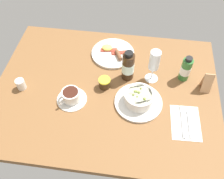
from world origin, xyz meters
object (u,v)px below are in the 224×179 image
Objects in this scene: breakfast_plate at (113,53)px; menu_card at (207,82)px; coffee_cup at (71,96)px; cutlery_setting at (186,122)px; sauce_bottle_green at (186,69)px; jam_jar at (105,83)px; creamer_jug at (21,84)px; wine_glass at (154,62)px; sauce_bottle_brown at (128,66)px; porridge_bowl at (139,99)px.

menu_card is at bearing -20.68° from breakfast_plate.
menu_card is at bearing 13.62° from coffee_cup.
breakfast_plate reaches higher than cutlery_setting.
menu_card reaches higher than breakfast_plate.
menu_card is (10.13, -5.76, -1.14)cm from sauce_bottle_green.
jam_jar is at bearing 35.35° from coffee_cup.
creamer_jug is at bearing -170.99° from jam_jar.
wine_glass is 12.97cm from sauce_bottle_brown.
coffee_cup reaches higher than creamer_jug.
breakfast_plate is at bearing 161.94° from sauce_bottle_green.
coffee_cup is 26.29cm from creamer_jug.
creamer_jug is 0.54× the size of menu_card.
sauce_bottle_brown reaches higher than jam_jar.
wine_glass reaches higher than creamer_jug.
creamer_jug is at bearing -164.40° from sauce_bottle_brown.
porridge_bowl reaches higher than creamer_jug.
porridge_bowl is 1.57× the size of coffee_cup.
cutlery_setting is at bearing -18.87° from porridge_bowl.
sauce_bottle_green is at bearing 41.08° from porridge_bowl.
jam_jar is 14.08cm from sauce_bottle_brown.
creamer_jug reaches higher than breakfast_plate.
porridge_bowl is 19.25cm from wine_glass.
menu_card is (26.07, -3.32, -6.62)cm from wine_glass.
sauce_bottle_brown is 38.48cm from menu_card.
cutlery_setting is 1.70× the size of menu_card.
creamer_jug is 0.32× the size of wine_glass.
menu_card is (63.17, 15.31, 2.67)cm from coffee_cup.
coffee_cup is at bearing -114.49° from breakfast_plate.
coffee_cup is 42.53cm from wine_glass.
wine_glass is 0.78× the size of breakfast_plate.
menu_card reaches higher than porridge_bowl.
porridge_bowl is 34.18cm from menu_card.
cutlery_setting is 42.00cm from jam_jar.
sauce_bottle_green is (28.19, 3.11, -1.25)cm from sauce_bottle_brown.
jam_jar is (-17.29, 7.77, -0.59)cm from porridge_bowl.
creamer_jug is 81.02cm from sauce_bottle_green.
breakfast_plate is (-21.88, 14.78, -11.10)cm from wine_glass.
menu_card reaches higher than creamer_jug.
wine_glass is 1.07× the size of sauce_bottle_brown.
creamer_jug is at bearing 173.66° from cutlery_setting.
cutlery_setting is 1.30× the size of coffee_cup.
coffee_cup is 57.20cm from sauce_bottle_green.
cutlery_setting is 1.29× the size of sauce_bottle_green.
porridge_bowl is 1.56× the size of sauce_bottle_green.
cutlery_setting is at bearing -5.42° from coffee_cup.
cutlery_setting is at bearing -45.23° from breakfast_plate.
coffee_cup is 36.75cm from breakfast_plate.
creamer_jug is 53.05cm from sauce_bottle_brown.
wine_glass is at bearing 172.75° from menu_card.
sauce_bottle_brown reaches higher than coffee_cup.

